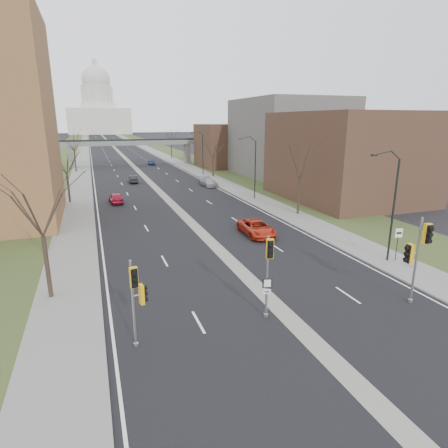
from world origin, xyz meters
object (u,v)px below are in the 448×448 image
signal_pole_median (269,263)px  car_left_far (133,179)px  signal_pole_right (418,249)px  car_right_far (152,162)px  car_right_near (256,228)px  signal_pole_left (137,292)px  car_left_near (116,198)px  car_right_mid (208,182)px  speed_limit_sign (398,238)px

signal_pole_median → car_left_far: signal_pole_median is taller
signal_pole_right → car_right_far: (-3.14, 79.99, -2.94)m
signal_pole_median → car_right_near: 16.40m
car_left_far → signal_pole_left: bearing=85.7°
signal_pole_left → car_left_far: signal_pole_left is taller
signal_pole_right → car_left_far: (-10.75, 52.92, -2.92)m
signal_pole_left → car_right_far: size_ratio=1.25×
car_left_near → car_right_mid: bearing=-154.4°
signal_pole_median → signal_pole_right: (9.08, -1.29, 0.17)m
car_left_near → car_right_mid: size_ratio=0.83×
signal_pole_median → car_left_far: size_ratio=1.24×
car_left_near → car_right_near: size_ratio=0.78×
speed_limit_sign → car_left_near: bearing=139.3°
signal_pole_median → car_right_far: (5.94, 78.70, -2.77)m
signal_pole_left → speed_limit_sign: size_ratio=1.73×
car_left_near → car_right_near: bearing=117.8°
speed_limit_sign → car_right_near: speed_limit_sign is taller
speed_limit_sign → car_left_far: bearing=124.7°
car_right_mid → car_left_far: bearing=142.2°
signal_pole_right → speed_limit_sign: (4.52, 6.00, -1.63)m
car_left_far → car_right_near: size_ratio=0.74×
car_left_near → car_left_far: bearing=-106.9°
signal_pole_left → car_right_near: signal_pole_left is taller
signal_pole_left → car_left_near: (1.32, 35.24, -2.29)m
speed_limit_sign → car_right_far: speed_limit_sign is taller
signal_pole_right → car_right_near: 16.78m
signal_pole_left → speed_limit_sign: (20.72, 5.03, -1.06)m
car_left_near → car_right_near: 23.23m
signal_pole_median → speed_limit_sign: signal_pole_median is taller
signal_pole_median → speed_limit_sign: bearing=34.0°
signal_pole_right → car_right_near: (-2.97, 16.27, -2.82)m
signal_pole_left → car_right_far: bearing=70.3°
car_right_mid → car_right_far: size_ratio=1.37×
signal_pole_left → speed_limit_sign: bearing=3.3°
car_right_near → signal_pole_left: bearing=-129.6°
signal_pole_left → signal_pole_median: signal_pole_median is taller
signal_pole_right → car_right_mid: (0.96, 44.86, -2.84)m
car_left_near → car_left_far: (4.13, 16.71, -0.06)m
signal_pole_left → car_right_near: size_ratio=0.86×
car_left_far → car_right_near: car_right_near is taller
speed_limit_sign → car_right_far: (-7.67, 73.99, -1.31)m
car_left_near → car_right_mid: 18.05m
car_right_near → car_right_far: size_ratio=1.45×
speed_limit_sign → car_right_mid: bearing=111.9°
signal_pole_median → car_right_mid: (10.05, 43.56, -2.66)m
signal_pole_median → car_left_far: 51.73m
signal_pole_right → car_right_near: size_ratio=1.02×
signal_pole_right → car_left_far: signal_pole_right is taller
signal_pole_median → speed_limit_sign: (13.61, 4.71, -1.45)m
signal_pole_left → signal_pole_median: (7.12, 0.32, 0.39)m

